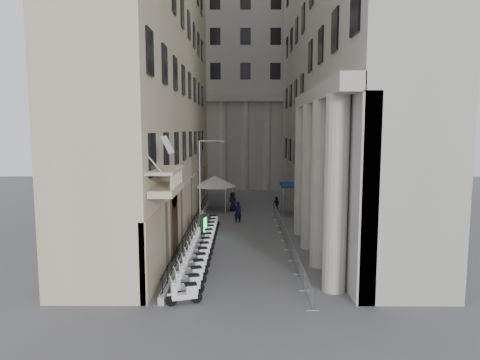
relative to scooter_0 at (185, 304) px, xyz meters
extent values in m
plane|color=#555558|center=(3.20, -4.19, 0.00)|extent=(120.00, 120.00, 0.00)
cube|color=beige|center=(-4.30, 17.81, 17.00)|extent=(5.00, 36.00, 34.00)
cube|color=#B0ADA6|center=(3.20, 43.81, 15.00)|extent=(22.00, 10.00, 30.00)
cylinder|color=silver|center=(-1.89, 23.01, 1.20)|extent=(0.06, 0.06, 2.40)
cylinder|color=silver|center=(1.17, 23.01, 1.20)|extent=(0.06, 0.06, 2.40)
cylinder|color=silver|center=(-1.89, 26.07, 1.20)|extent=(0.06, 0.06, 2.40)
cylinder|color=silver|center=(1.17, 26.07, 1.20)|extent=(0.06, 0.06, 2.40)
cube|color=silver|center=(-0.36, 24.54, 2.46)|extent=(3.28, 3.28, 0.13)
cone|color=silver|center=(-0.36, 24.54, 3.01)|extent=(4.37, 4.37, 1.09)
cylinder|color=#989BA0|center=(-1.00, 17.96, 3.63)|extent=(0.16, 0.16, 7.26)
cylinder|color=#989BA0|center=(0.05, 18.28, 7.26)|extent=(2.12, 0.75, 0.12)
cube|color=#989BA0|center=(1.00, 18.57, 7.21)|extent=(0.49, 0.32, 0.14)
cube|color=black|center=(-0.16, 11.84, 0.98)|extent=(0.48, 0.96, 1.95)
cube|color=#19E54C|center=(-0.01, 11.81, 1.19)|extent=(0.19, 0.69, 1.09)
imported|color=#0C1133|center=(2.36, 18.00, 0.96)|extent=(0.80, 0.63, 1.92)
imported|color=black|center=(6.20, 23.07, 0.78)|extent=(0.95, 0.89, 1.55)
imported|color=black|center=(1.79, 23.40, 0.98)|extent=(1.15, 1.07, 1.97)
camera|label=1|loc=(2.71, -19.47, 8.27)|focal=32.00mm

